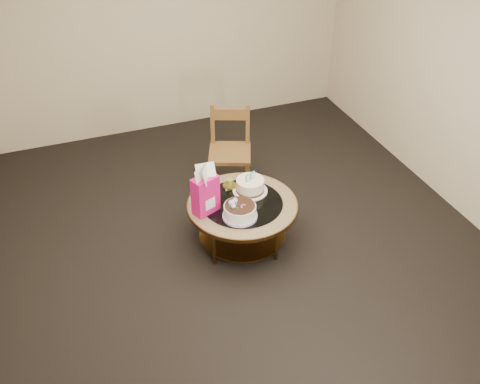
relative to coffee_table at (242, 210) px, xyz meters
name	(u,v)px	position (x,y,z in m)	size (l,w,h in m)	color
ground	(242,241)	(0.00, 0.00, -0.38)	(5.00, 5.00, 0.00)	black
room_walls	(243,94)	(0.00, 0.00, 1.16)	(4.52, 5.02, 2.61)	#BAAA8D
coffee_table	(242,210)	(0.00, 0.00, 0.00)	(1.02, 1.02, 0.46)	brown
decorated_cake	(240,212)	(-0.10, -0.19, 0.14)	(0.31, 0.31, 0.18)	#BC9BDB
cream_cake	(250,186)	(0.13, 0.14, 0.14)	(0.33, 0.33, 0.21)	white
gift_bag	(205,190)	(-0.35, 0.00, 0.31)	(0.26, 0.23, 0.46)	#BF1253
pillar_candle	(230,184)	(-0.02, 0.27, 0.11)	(0.13, 0.13, 0.10)	#EFC962
dining_chair	(230,150)	(0.20, 0.88, 0.09)	(0.56, 0.56, 0.93)	brown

